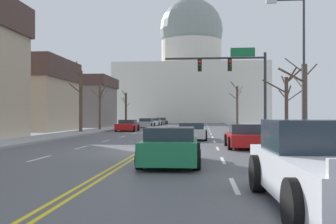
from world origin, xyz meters
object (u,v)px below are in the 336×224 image
(sedan_near_01, at_px, (246,137))
(pickup_truck_near_03, at_px, (328,168))
(sedan_near_00, at_px, (192,132))
(sedan_oncoming_03, at_px, (161,121))
(signal_gantry, at_px, (236,73))
(sedan_oncoming_01, at_px, (146,123))
(sedan_oncoming_00, at_px, (128,126))
(sedan_oncoming_02, at_px, (155,122))
(street_lamp_right, at_px, (299,57))
(sedan_near_02, at_px, (171,147))

(sedan_near_01, distance_m, pickup_truck_near_03, 13.10)
(sedan_near_00, height_order, sedan_oncoming_03, sedan_oncoming_03)
(signal_gantry, xyz_separation_m, sedan_oncoming_01, (-10.46, 22.90, -4.39))
(sedan_oncoming_00, xyz_separation_m, sedan_oncoming_03, (0.14, 32.95, 0.02))
(sedan_near_01, relative_size, pickup_truck_near_03, 0.80)
(sedan_oncoming_00, distance_m, sedan_oncoming_02, 24.88)
(street_lamp_right, relative_size, sedan_oncoming_03, 1.69)
(sedan_near_00, bearing_deg, sedan_oncoming_01, 104.78)
(street_lamp_right, relative_size, sedan_near_00, 1.75)
(sedan_near_02, bearing_deg, sedan_near_01, 65.24)
(sedan_near_01, distance_m, sedan_near_02, 7.82)
(sedan_near_02, xyz_separation_m, pickup_truck_near_03, (3.30, -5.99, 0.11))
(sedan_near_02, relative_size, sedan_oncoming_01, 0.99)
(sedan_oncoming_00, relative_size, sedan_oncoming_01, 0.97)
(sedan_near_01, relative_size, sedan_oncoming_02, 0.89)
(pickup_truck_near_03, distance_m, sedan_oncoming_02, 59.49)
(sedan_oncoming_00, bearing_deg, sedan_near_02, -76.08)
(sedan_oncoming_00, height_order, sedan_oncoming_02, sedan_oncoming_00)
(signal_gantry, bearing_deg, sedan_oncoming_03, 103.65)
(sedan_oncoming_00, height_order, sedan_oncoming_01, sedan_oncoming_01)
(sedan_oncoming_01, bearing_deg, sedan_near_02, -80.55)
(signal_gantry, relative_size, pickup_truck_near_03, 1.50)
(sedan_near_01, bearing_deg, sedan_oncoming_00, 116.21)
(sedan_oncoming_02, bearing_deg, signal_gantry, -72.91)
(sedan_near_02, xyz_separation_m, sedan_oncoming_02, (-7.03, 52.59, -0.03))
(sedan_near_01, bearing_deg, pickup_truck_near_03, -89.89)
(signal_gantry, relative_size, street_lamp_right, 1.00)
(pickup_truck_near_03, bearing_deg, sedan_oncoming_02, 100.00)
(signal_gantry, bearing_deg, sedan_oncoming_00, 136.52)
(pickup_truck_near_03, bearing_deg, sedan_near_02, 118.86)
(sedan_near_00, xyz_separation_m, sedan_near_01, (2.95, -6.65, 0.01))
(pickup_truck_near_03, bearing_deg, sedan_oncoming_00, 106.80)
(sedan_oncoming_00, xyz_separation_m, sedan_oncoming_02, (-0.15, 24.87, -0.00))
(sedan_oncoming_00, relative_size, sedan_oncoming_03, 0.93)
(signal_gantry, height_order, pickup_truck_near_03, signal_gantry)
(sedan_oncoming_02, height_order, sedan_oncoming_03, sedan_oncoming_03)
(street_lamp_right, bearing_deg, sedan_oncoming_00, 124.19)
(pickup_truck_near_03, xyz_separation_m, sedan_oncoming_00, (-10.18, 33.71, -0.14))
(sedan_near_01, distance_m, sedan_oncoming_02, 46.64)
(sedan_near_02, relative_size, sedan_oncoming_03, 0.95)
(signal_gantry, bearing_deg, pickup_truck_near_03, -90.97)
(sedan_near_00, relative_size, sedan_oncoming_01, 1.00)
(sedan_near_02, bearing_deg, sedan_oncoming_01, 99.45)
(sedan_oncoming_03, bearing_deg, sedan_near_01, -79.42)
(sedan_oncoming_00, xyz_separation_m, sedan_oncoming_01, (0.12, 12.87, 0.03))
(signal_gantry, xyz_separation_m, sedan_oncoming_02, (-10.73, 34.91, -4.42))
(street_lamp_right, distance_m, sedan_near_02, 11.28)
(signal_gantry, xyz_separation_m, sedan_oncoming_03, (-10.43, 42.98, -4.40))
(sedan_near_02, distance_m, sedan_oncoming_03, 61.04)
(signal_gantry, xyz_separation_m, sedan_near_00, (-3.38, -3.93, -4.44))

